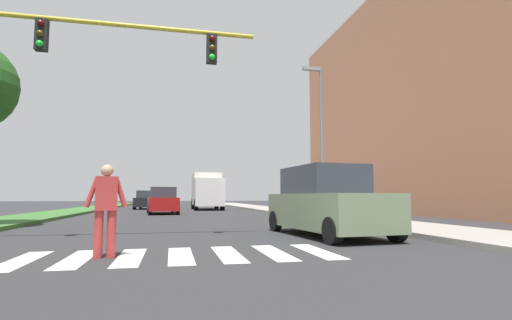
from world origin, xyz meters
TOP-DOWN VIEW (x-y plane):
  - ground_plane at (0.00, 30.00)m, footprint 140.00×140.00m
  - crosswalk at (0.00, 8.58)m, footprint 5.85×2.20m
  - median_strip at (-6.89, 28.00)m, footprint 2.92×64.00m
  - apartment_block_right at (19.46, 22.00)m, footprint 11.83×31.48m
  - sidewalk_right at (7.60, 28.00)m, footprint 3.00×64.00m
  - traffic_light_gantry at (-3.51, 11.23)m, footprint 7.77×0.30m
  - street_lamp_right at (7.00, 18.95)m, footprint 1.02×0.24m
  - pedestrian_performer at (-1.35, 8.58)m, footprint 0.75×0.30m
  - suv_crossing at (4.12, 11.41)m, footprint 2.34×4.75m
  - sedan_midblock at (-0.77, 26.65)m, footprint 2.17×4.64m
  - sedan_distant at (-2.34, 36.70)m, footprint 2.05×4.60m
  - truck_box_delivery at (2.74, 34.03)m, footprint 2.40×6.20m

SIDE VIEW (x-z plane):
  - ground_plane at x=0.00m, z-range 0.00..0.00m
  - crosswalk at x=0.00m, z-range 0.00..0.01m
  - median_strip at x=-6.89m, z-range 0.00..0.15m
  - sidewalk_right at x=7.60m, z-range 0.00..0.15m
  - sedan_distant at x=-2.34m, z-range -0.05..1.57m
  - sedan_midblock at x=-0.77m, z-range -0.06..1.64m
  - suv_crossing at x=4.12m, z-range -0.05..1.92m
  - pedestrian_performer at x=-1.35m, z-range 0.09..1.78m
  - truck_box_delivery at x=2.74m, z-range 0.08..3.18m
  - traffic_light_gantry at x=-3.51m, z-range 1.31..7.31m
  - street_lamp_right at x=7.00m, z-range 0.84..8.34m
  - apartment_block_right at x=19.46m, z-range 0.00..15.51m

